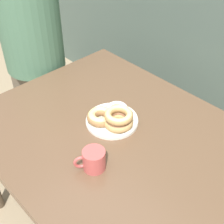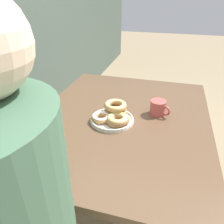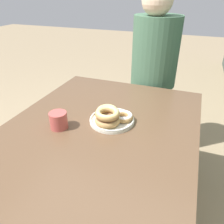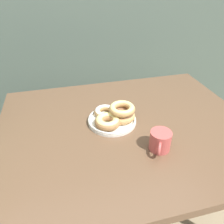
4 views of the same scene
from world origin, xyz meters
TOP-DOWN VIEW (x-y plane):
  - dining_table at (0.00, 0.15)m, footprint 1.24×0.98m
  - donut_plate at (-0.06, 0.18)m, footprint 0.26×0.24m
  - coffee_mug at (0.08, -0.05)m, footprint 0.09×0.12m

SIDE VIEW (x-z plane):
  - dining_table at x=0.00m, z-range 0.29..1.00m
  - donut_plate at x=-0.06m, z-range 0.70..0.79m
  - coffee_mug at x=0.08m, z-range 0.71..0.80m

